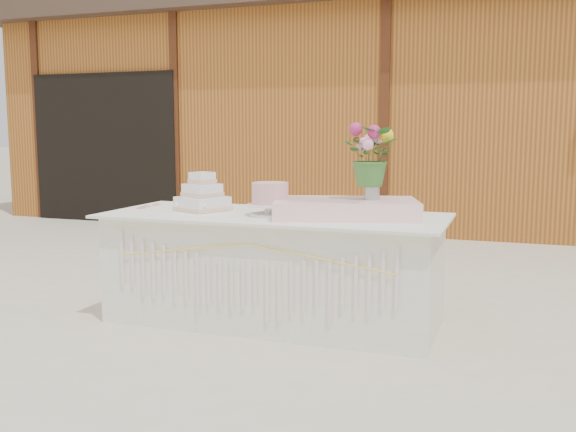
# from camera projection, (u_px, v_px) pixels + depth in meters

# --- Properties ---
(ground) EXTENTS (80.00, 80.00, 0.00)m
(ground) POSITION_uv_depth(u_px,v_px,m) (274.00, 321.00, 4.59)
(ground) COLOR beige
(ground) RESTS_ON ground
(barn) EXTENTS (12.60, 4.60, 3.30)m
(barn) POSITION_uv_depth(u_px,v_px,m) (408.00, 110.00, 9.98)
(barn) COLOR #A06121
(barn) RESTS_ON ground
(cake_table) EXTENTS (2.40, 1.00, 0.77)m
(cake_table) POSITION_uv_depth(u_px,v_px,m) (274.00, 268.00, 4.54)
(cake_table) COLOR white
(cake_table) RESTS_ON ground
(wedding_cake) EXTENTS (0.42, 0.42, 0.28)m
(wedding_cake) POSITION_uv_depth(u_px,v_px,m) (202.00, 198.00, 4.68)
(wedding_cake) COLOR white
(wedding_cake) RESTS_ON cake_table
(pink_cake_stand) EXTENTS (0.32, 0.32, 0.23)m
(pink_cake_stand) POSITION_uv_depth(u_px,v_px,m) (270.00, 197.00, 4.39)
(pink_cake_stand) COLOR white
(pink_cake_stand) RESTS_ON cake_table
(satin_runner) EXTENTS (1.07, 0.80, 0.12)m
(satin_runner) POSITION_uv_depth(u_px,v_px,m) (346.00, 208.00, 4.33)
(satin_runner) COLOR #FFCECD
(satin_runner) RESTS_ON cake_table
(flower_vase) EXTENTS (0.10, 0.10, 0.14)m
(flower_vase) POSITION_uv_depth(u_px,v_px,m) (372.00, 189.00, 4.31)
(flower_vase) COLOR #ACADB1
(flower_vase) RESTS_ON satin_runner
(bouquet) EXTENTS (0.38, 0.34, 0.40)m
(bouquet) POSITION_uv_depth(u_px,v_px,m) (373.00, 149.00, 4.27)
(bouquet) COLOR #376D2B
(bouquet) RESTS_ON flower_vase
(loose_flowers) EXTENTS (0.25, 0.37, 0.02)m
(loose_flowers) POSITION_uv_depth(u_px,v_px,m) (153.00, 206.00, 4.94)
(loose_flowers) COLOR #D1808F
(loose_flowers) RESTS_ON cake_table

